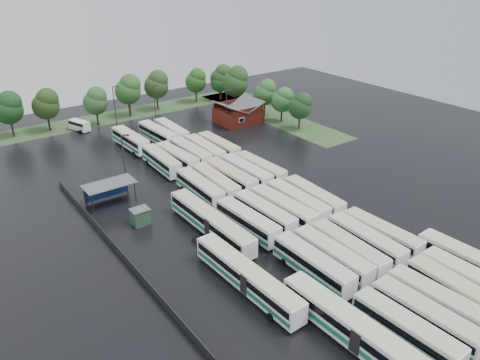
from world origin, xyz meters
TOP-DOWN VIEW (x-y plane):
  - ground at (0.00, 0.00)m, footprint 160.00×160.00m
  - brick_building at (24.00, 42.77)m, footprint 10.07×8.60m
  - wash_shed at (-17.20, 22.02)m, footprint 8.20×4.20m
  - utility_hut at (-16.20, 12.60)m, footprint 2.70×2.20m
  - grass_strip_north at (2.00, 64.80)m, footprint 80.00×10.00m
  - grass_strip_east at (34.00, 42.80)m, footprint 10.00×50.00m
  - west_fence at (-22.20, 8.00)m, footprint 0.10×50.00m
  - bus_r0c0 at (-4.50, -26.06)m, footprint 3.07×12.21m
  - bus_r0c1 at (-1.20, -26.15)m, footprint 3.13×12.46m
  - bus_r0c2 at (2.01, -25.72)m, footprint 3.21×12.32m
  - bus_r0c3 at (5.27, -25.79)m, footprint 3.00×12.31m
  - bus_r0c4 at (8.27, -26.00)m, footprint 2.86×12.62m
  - bus_r1c0 at (-4.29, -12.07)m, footprint 2.68×12.43m
  - bus_r1c1 at (-1.05, -12.23)m, footprint 2.66×12.21m
  - bus_r1c2 at (1.84, -12.43)m, footprint 3.08×12.35m
  - bus_r1c3 at (5.30, -12.45)m, footprint 2.94×12.28m
  - bus_r1c4 at (8.43, -12.58)m, footprint 3.01×12.15m
  - bus_r2c0 at (-4.54, 1.17)m, footprint 3.06×12.18m
  - bus_r2c1 at (-1.11, 1.54)m, footprint 2.92×12.16m
  - bus_r2c2 at (2.02, 0.90)m, footprint 3.18×12.78m
  - bus_r2c3 at (5.20, 1.17)m, footprint 2.87×12.57m
  - bus_r2c4 at (8.40, 0.89)m, footprint 3.14×12.36m
  - bus_r3c0 at (-4.40, 14.56)m, footprint 2.87×12.22m
  - bus_r3c1 at (-1.33, 14.62)m, footprint 3.19×12.47m
  - bus_r3c2 at (1.99, 14.90)m, footprint 2.88×12.74m
  - bus_r3c3 at (5.36, 14.86)m, footprint 2.79×12.54m
  - bus_r3c4 at (8.48, 14.78)m, footprint 2.96×12.16m
  - bus_r4c0 at (-4.28, 28.60)m, footprint 2.86×12.08m
  - bus_r4c1 at (-1.13, 28.26)m, footprint 3.10×12.15m
  - bus_r4c2 at (2.08, 28.53)m, footprint 2.71×12.38m
  - bus_r4c3 at (5.18, 28.24)m, footprint 2.96×12.35m
  - bus_r4c4 at (8.53, 28.30)m, footprint 2.59×12.08m
  - bus_r5c0 at (-4.43, 42.11)m, footprint 3.06×12.56m
  - bus_r5c2 at (1.85, 42.01)m, footprint 3.28×12.62m
  - bus_r5c3 at (5.19, 41.98)m, footprint 2.94×12.19m
  - artic_bus_west_a at (-8.92, -23.20)m, footprint 3.20×19.18m
  - artic_bus_west_b at (-9.06, 4.03)m, footprint 2.90×18.67m
  - artic_bus_west_c at (-12.45, -9.24)m, footprint 3.10×18.19m
  - minibus at (-9.31, 59.78)m, footprint 3.72×5.84m
  - tree_north_0 at (-22.54, 64.55)m, footprint 6.32×6.32m
  - tree_north_1 at (-14.80, 63.64)m, footprint 6.07×6.07m
  - tree_north_2 at (-4.34, 60.80)m, footprint 5.69×5.69m
  - tree_north_3 at (5.07, 63.15)m, footprint 6.41×6.41m
  - tree_north_4 at (13.22, 63.89)m, footprint 6.32×6.32m
  - tree_north_5 at (25.13, 63.91)m, footprint 5.65×5.65m
  - tree_north_6 at (31.33, 61.36)m, footprint 4.93×4.93m
  - tree_east_0 at (32.88, 30.38)m, footprint 5.29×5.29m
  - tree_east_1 at (33.08, 36.92)m, footprint 5.18×5.18m
  - tree_east_2 at (33.07, 43.55)m, footprint 5.56×5.56m
  - tree_east_3 at (30.36, 52.65)m, footprint 6.83×6.83m
  - tree_east_4 at (32.12, 61.75)m, footprint 5.98×5.98m
  - lamp_post_ne at (19.40, 40.89)m, footprint 1.41×0.28m
  - lamp_post_nw at (-12.98, 24.65)m, footprint 1.55×0.30m
  - lamp_post_back_w at (-1.86, 55.35)m, footprint 1.57×0.31m
  - lamp_post_back_e at (7.64, 54.20)m, footprint 1.43×0.28m
  - puddle_0 at (-3.06, -17.11)m, footprint 4.25×4.25m
  - puddle_1 at (9.61, -22.41)m, footprint 2.69×2.69m
  - puddle_2 at (-10.15, 2.14)m, footprint 6.11×6.11m
  - puddle_3 at (2.15, 0.45)m, footprint 5.04×5.04m
  - puddle_4 at (14.53, -18.05)m, footprint 3.03×3.03m

SIDE VIEW (x-z plane):
  - ground at x=0.00m, z-range 0.00..0.00m
  - puddle_0 at x=-3.06m, z-range 0.00..0.01m
  - puddle_1 at x=9.61m, z-range 0.00..0.01m
  - puddle_2 at x=-10.15m, z-range 0.00..0.01m
  - puddle_3 at x=2.15m, z-range 0.00..0.01m
  - puddle_4 at x=14.53m, z-range 0.00..0.01m
  - grass_strip_north at x=2.00m, z-range 0.00..0.01m
  - grass_strip_east at x=34.00m, z-range 0.00..0.01m
  - west_fence at x=-22.20m, z-range 0.00..1.20m
  - utility_hut at x=-16.20m, z-range 0.01..2.63m
  - minibus at x=-9.31m, z-range 0.13..2.53m
  - bus_r4c0 at x=-4.28m, z-range 0.17..3.51m
  - bus_r4c1 at x=-1.13m, z-range 0.17..3.52m
  - bus_r1c4 at x=8.43m, z-range 0.17..3.53m
  - bus_r4c4 at x=8.53m, z-range 0.17..3.53m
  - bus_r3c4 at x=8.48m, z-range 0.17..3.53m
  - bus_r2c0 at x=-4.54m, z-range 0.17..3.53m
  - bus_r2c1 at x=-1.11m, z-range 0.17..3.53m
  - bus_r0c0 at x=-4.50m, z-range 0.17..3.54m
  - bus_r5c3 at x=5.19m, z-range 0.17..3.54m
  - bus_r3c0 at x=-4.40m, z-range 0.17..3.56m
  - artic_bus_west_c at x=-12.45m, z-range 0.18..3.55m
  - brick_building at x=24.00m, z-range -0.83..4.56m
  - bus_r1c1 at x=-1.05m, z-range 0.17..3.56m
  - bus_r0c2 at x=2.01m, z-range 0.17..3.57m
  - bus_r1c3 at x=5.30m, z-range 0.17..3.57m
  - bus_r0c3 at x=5.27m, z-range 0.17..3.57m
  - bus_r1c2 at x=1.84m, z-range 0.17..3.58m
  - bus_r2c4 at x=8.40m, z-range 0.17..3.58m
  - bus_r4c3 at x=5.18m, z-range 0.17..3.59m
  - bus_r0c1 at x=-1.20m, z-range 0.17..3.61m
  - bus_r3c1 at x=-1.33m, z-range 0.17..3.61m
  - bus_r4c2 at x=2.08m, z-range 0.17..3.61m
  - bus_r1c0 at x=-4.29m, z-range 0.17..3.63m
  - bus_r5c0 at x=-4.43m, z-range 0.17..3.65m
  - bus_r5c2 at x=1.85m, z-range 0.17..3.65m
  - bus_r3c3 at x=5.36m, z-range 0.17..3.66m
  - bus_r2c3 at x=5.20m, z-range 0.17..3.66m
  - artic_bus_west_b at x=-9.06m, z-range 0.19..3.65m
  - bus_r0c4 at x=8.27m, z-range 0.18..3.68m
  - bus_r2c2 at x=2.02m, z-range 0.18..3.71m
  - bus_r3c2 at x=1.99m, z-range 0.18..3.71m
  - artic_bus_west_a at x=-8.92m, z-range 0.19..3.74m
  - wash_shed at x=-17.20m, z-range 1.20..4.78m
  - tree_north_6 at x=31.33m, z-range 1.17..9.34m
  - lamp_post_ne at x=19.40m, z-range 0.74..9.92m
  - lamp_post_back_e at x=7.64m, z-range 0.75..10.01m
  - tree_east_1 at x=33.08m, z-range 1.23..9.80m
  - tree_east_0 at x=32.88m, z-range 1.25..10.01m
  - lamp_post_nw at x=-12.98m, z-range 0.81..10.87m
  - lamp_post_back_w at x=-1.86m, z-range 0.82..10.99m
  - tree_east_2 at x=33.07m, z-range 1.32..10.53m
  - tree_north_5 at x=25.13m, z-range 1.34..10.70m
  - tree_north_2 at x=-4.34m, z-range 1.35..10.77m
  - tree_east_4 at x=32.12m, z-range 1.42..11.33m
  - tree_north_1 at x=-14.80m, z-range 1.44..11.50m
  - tree_north_4 at x=13.22m, z-range 1.50..11.97m
  - tree_north_0 at x=-22.54m, z-range 1.50..11.97m
  - tree_north_3 at x=5.07m, z-range 1.52..12.14m
  - tree_east_3 at x=30.36m, z-range 1.62..12.93m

